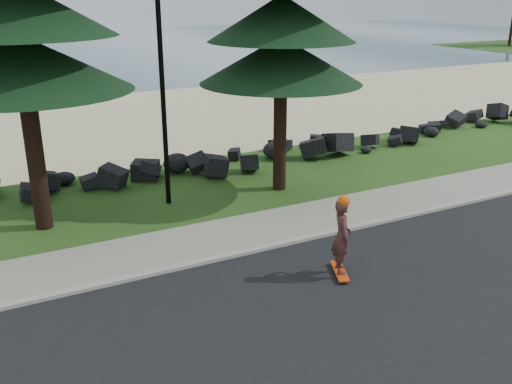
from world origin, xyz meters
TOP-DOWN VIEW (x-y plane):
  - ground at (0.00, 0.00)m, footprint 160.00×160.00m
  - road at (0.00, -4.50)m, footprint 160.00×7.00m
  - kerb at (0.00, -0.90)m, footprint 160.00×0.20m
  - sidewalk at (0.00, 0.20)m, footprint 160.00×2.00m
  - beach_sand at (0.00, 14.50)m, footprint 160.00×15.00m
  - ocean at (0.00, 51.00)m, footprint 160.00×58.00m
  - seawall_boulders at (0.00, 5.60)m, footprint 60.00×2.40m
  - lamp_post at (0.00, 3.20)m, footprint 0.25×0.14m
  - skateboarder at (1.83, -2.79)m, footprint 0.61×1.00m

SIDE VIEW (x-z plane):
  - ground at x=0.00m, z-range 0.00..0.00m
  - seawall_boulders at x=0.00m, z-range -0.55..0.55m
  - ocean at x=0.00m, z-range 0.00..0.01m
  - beach_sand at x=0.00m, z-range 0.00..0.01m
  - road at x=0.00m, z-range 0.00..0.02m
  - sidewalk at x=0.00m, z-range 0.00..0.08m
  - kerb at x=0.00m, z-range 0.00..0.10m
  - skateboarder at x=1.83m, z-range 0.01..1.84m
  - lamp_post at x=0.00m, z-range 0.06..8.20m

